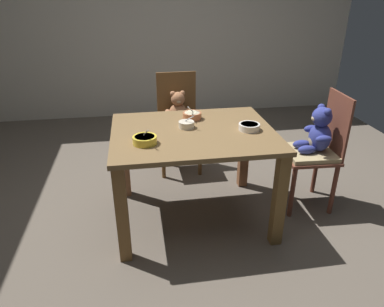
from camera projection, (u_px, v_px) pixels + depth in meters
name	position (u px, v px, depth m)	size (l,w,h in m)	color
ground_plane	(193.00, 217.00, 2.81)	(5.20, 5.20, 0.04)	brown
wall_rear	(160.00, 10.00, 4.49)	(5.20, 0.08, 2.73)	beige
dining_table	(193.00, 148.00, 2.55)	(1.14, 0.92, 0.72)	brown
teddy_chair_near_right	(316.00, 142.00, 2.73)	(0.41, 0.40, 0.93)	brown
teddy_chair_far_center	(178.00, 116.00, 3.34)	(0.41, 0.37, 0.92)	brown
porridge_bowl_yellow_near_left	(145.00, 140.00, 2.27)	(0.16, 0.17, 0.13)	gold
porridge_bowl_white_near_right	(249.00, 127.00, 2.49)	(0.15, 0.15, 0.05)	white
porridge_bowl_terracotta_far_center	(192.00, 115.00, 2.70)	(0.14, 0.14, 0.12)	#BC6C44
porridge_bowl_cream_center	(186.00, 124.00, 2.53)	(0.11, 0.11, 0.10)	beige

